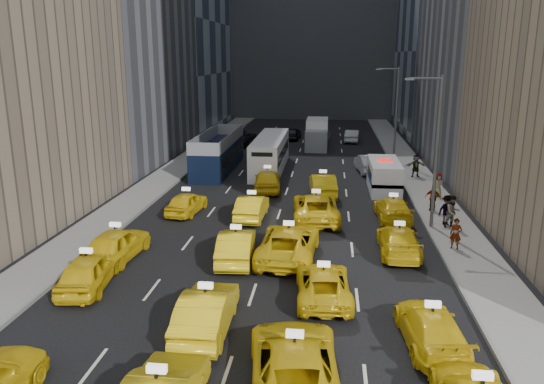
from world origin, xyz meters
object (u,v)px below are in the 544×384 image
Objects in this scene: box_truck at (317,134)px; taxi_2 at (295,364)px; pedestrian_0 at (456,234)px; nypd_van at (384,176)px; city_bus at (270,154)px; double_decker at (218,152)px.

taxi_2 is at bearing -87.56° from box_truck.
box_truck is at bearing 127.40° from pedestrian_0.
box_truck is at bearing -95.68° from taxi_2.
pedestrian_0 is (2.53, -12.70, -0.14)m from nypd_van.
nypd_van is (5.08, 25.46, 0.28)m from taxi_2.
city_bus is at bearing 144.67° from pedestrian_0.
double_decker reaches higher than pedestrian_0.
nypd_van is 0.49× the size of city_bus.
box_truck reaches higher than nypd_van.
pedestrian_0 is (7.61, 12.76, 0.14)m from taxi_2.
taxi_2 is at bearing -97.98° from pedestrian_0.
box_truck reaches higher than pedestrian_0.
double_decker reaches higher than nypd_van.
taxi_2 is 0.52× the size of double_decker.
double_decker is at bearing -122.02° from box_truck.
nypd_van is 3.51× the size of pedestrian_0.
double_decker is at bearing 154.44° from pedestrian_0.
box_truck reaches higher than city_bus.
double_decker is at bearing 158.25° from nypd_van.
city_bus reaches higher than pedestrian_0.
box_truck is (-0.52, 44.05, 0.70)m from taxi_2.
nypd_van is 0.50× the size of double_decker.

